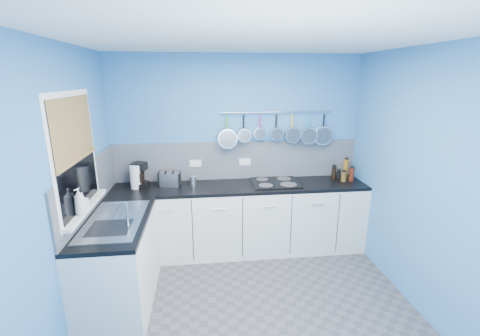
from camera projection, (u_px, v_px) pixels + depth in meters
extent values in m
cube|color=#47474C|center=(254.00, 312.00, 3.20)|extent=(3.20, 3.00, 0.02)
cube|color=white|center=(258.00, 37.00, 2.52)|extent=(3.20, 3.00, 0.02)
cube|color=#3679B8|center=(237.00, 153.00, 4.30)|extent=(3.20, 0.02, 2.50)
cube|color=#3679B8|center=(311.00, 306.00, 1.41)|extent=(3.20, 0.02, 2.50)
cube|color=#3679B8|center=(62.00, 198.00, 2.68)|extent=(0.02, 3.00, 2.50)
cube|color=#3679B8|center=(426.00, 184.00, 3.04)|extent=(0.02, 3.00, 2.50)
cube|color=slate|center=(237.00, 160.00, 4.31)|extent=(3.20, 0.02, 0.50)
cube|color=slate|center=(90.00, 186.00, 3.28)|extent=(0.02, 1.80, 0.50)
cube|color=silver|center=(240.00, 219.00, 4.23)|extent=(3.20, 0.60, 0.86)
cube|color=black|center=(240.00, 187.00, 4.11)|extent=(3.20, 0.60, 0.04)
cube|color=silver|center=(120.00, 264.00, 3.22)|extent=(0.60, 1.20, 0.86)
cube|color=black|center=(115.00, 222.00, 3.10)|extent=(0.60, 1.20, 0.04)
cube|color=white|center=(75.00, 154.00, 2.89)|extent=(0.01, 1.00, 1.10)
cube|color=black|center=(76.00, 154.00, 2.89)|extent=(0.01, 0.90, 1.00)
cube|color=olive|center=(73.00, 129.00, 2.83)|extent=(0.01, 0.90, 0.55)
cube|color=white|center=(86.00, 208.00, 3.03)|extent=(0.10, 0.98, 0.03)
cube|color=silver|center=(115.00, 220.00, 3.10)|extent=(0.50, 0.95, 0.01)
cube|color=white|center=(196.00, 163.00, 4.24)|extent=(0.15, 0.01, 0.09)
cube|color=white|center=(245.00, 162.00, 4.31)|extent=(0.15, 0.01, 0.09)
cylinder|color=silver|center=(276.00, 112.00, 4.16)|extent=(1.45, 0.02, 0.02)
imported|color=white|center=(79.00, 201.00, 2.83)|extent=(0.12, 0.12, 0.24)
imported|color=white|center=(83.00, 202.00, 2.90)|extent=(0.09, 0.09, 0.17)
cylinder|color=white|center=(136.00, 177.00, 3.95)|extent=(0.13, 0.13, 0.29)
cube|color=silver|center=(170.00, 179.00, 4.06)|extent=(0.29, 0.20, 0.17)
cylinder|color=silver|center=(193.00, 181.00, 4.07)|extent=(0.09, 0.09, 0.12)
cube|color=black|center=(275.00, 182.00, 4.19)|extent=(0.60, 0.53, 0.01)
cylinder|color=#8C5914|center=(346.00, 169.00, 4.35)|extent=(0.06, 0.06, 0.26)
cylinder|color=black|center=(339.00, 175.00, 4.37)|extent=(0.06, 0.06, 0.10)
cylinder|color=black|center=(334.00, 173.00, 4.33)|extent=(0.06, 0.06, 0.17)
cylinder|color=#4C190C|center=(352.00, 174.00, 4.25)|extent=(0.07, 0.07, 0.18)
cylinder|color=brown|center=(344.00, 176.00, 4.24)|extent=(0.07, 0.07, 0.13)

